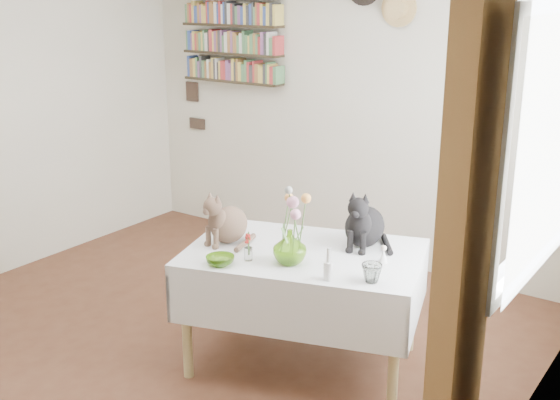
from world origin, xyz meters
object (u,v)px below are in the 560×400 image
Objects in this scene: black_cat at (365,216)px; flower_vase at (290,247)px; dining_table at (304,280)px; tabby_cat at (229,215)px; bookshelf_unit at (232,30)px.

black_cat is 1.86× the size of flower_vase.
tabby_cat is (-0.46, -0.12, 0.35)m from dining_table.
flower_vase is (0.50, -0.08, -0.07)m from tabby_cat.
tabby_cat is 0.81m from black_cat.
dining_table is at bearing 99.62° from flower_vase.
tabby_cat reaches higher than dining_table.
dining_table is 0.34m from flower_vase.
tabby_cat is at bearing 170.79° from flower_vase.
dining_table is 0.59m from tabby_cat.
bookshelf_unit is (-1.84, 1.68, 1.29)m from dining_table.
bookshelf_unit is (-1.87, 1.87, 1.02)m from flower_vase.
tabby_cat is 0.92× the size of black_cat.
black_cat is at bearing 40.89° from tabby_cat.
dining_table is 2.80m from bookshelf_unit.
flower_vase is 0.20× the size of bookshelf_unit.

